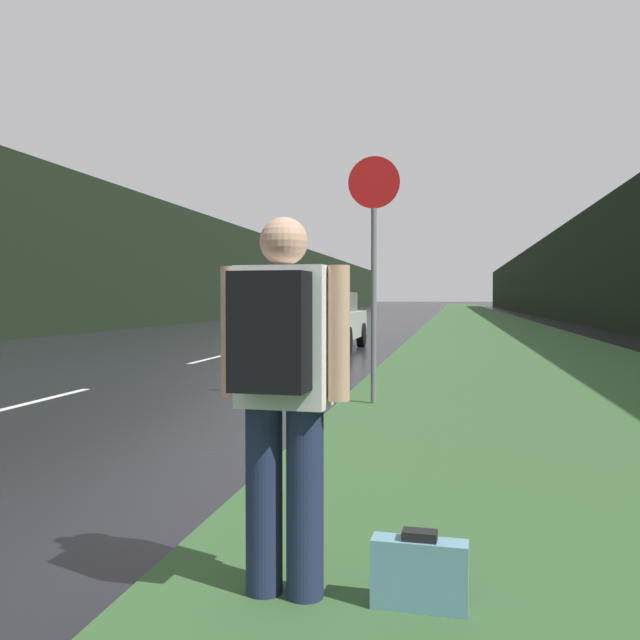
{
  "coord_description": "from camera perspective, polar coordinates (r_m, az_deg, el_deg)",
  "views": [
    {
      "loc": [
        5.4,
        -0.83,
        1.36
      ],
      "look_at": [
        2.43,
        14.1,
        0.87
      ],
      "focal_mm": 38.0,
      "sensor_mm": 36.0,
      "label": 1
    }
  ],
  "objects": [
    {
      "name": "grass_verge",
      "position": [
        40.88,
        13.37,
        -0.12
      ],
      "size": [
        6.0,
        240.0,
        0.02
      ],
      "primitive_type": "cube",
      "color": "#33562D",
      "rests_on": "ground_plane"
    },
    {
      "name": "lane_stripe_b",
      "position": [
        9.51,
        -23.67,
        -6.52
      ],
      "size": [
        0.12,
        3.0,
        0.01
      ],
      "primitive_type": "cube",
      "color": "silver",
      "rests_on": "ground_plane"
    },
    {
      "name": "lane_stripe_c",
      "position": [
        15.72,
        -8.9,
        -3.14
      ],
      "size": [
        0.12,
        3.0,
        0.01
      ],
      "primitive_type": "cube",
      "color": "silver",
      "rests_on": "ground_plane"
    },
    {
      "name": "lane_stripe_d",
      "position": [
        22.41,
        -2.73,
        -1.64
      ],
      "size": [
        0.12,
        3.0,
        0.01
      ],
      "primitive_type": "cube",
      "color": "silver",
      "rests_on": "ground_plane"
    },
    {
      "name": "lane_stripe_e",
      "position": [
        29.24,
        0.58,
        -0.83
      ],
      "size": [
        0.12,
        3.0,
        0.01
      ],
      "primitive_type": "cube",
      "color": "silver",
      "rests_on": "ground_plane"
    },
    {
      "name": "lane_stripe_f",
      "position": [
        36.14,
        2.63,
        -0.33
      ],
      "size": [
        0.12,
        3.0,
        0.01
      ],
      "primitive_type": "cube",
      "color": "silver",
      "rests_on": "ground_plane"
    },
    {
      "name": "treeline_far_side",
      "position": [
        53.12,
        -5.57,
        3.74
      ],
      "size": [
        2.0,
        140.0,
        6.29
      ],
      "primitive_type": "cube",
      "color": "black",
      "rests_on": "ground_plane"
    },
    {
      "name": "treeline_near_side",
      "position": [
        51.41,
        19.69,
        3.49
      ],
      "size": [
        2.0,
        140.0,
        5.91
      ],
      "primitive_type": "cube",
      "color": "black",
      "rests_on": "ground_plane"
    },
    {
      "name": "stop_sign",
      "position": [
        8.65,
        4.55,
        5.44
      ],
      "size": [
        0.66,
        0.07,
        3.16
      ],
      "color": "slate",
      "rests_on": "ground_plane"
    },
    {
      "name": "hitchhiker_with_backpack",
      "position": [
        3.0,
        -3.25,
        -5.24
      ],
      "size": [
        0.6,
        0.42,
        1.72
      ],
      "rotation": [
        0.0,
        0.0,
        -0.05
      ],
      "color": "#1E2847",
      "rests_on": "ground_plane"
    },
    {
      "name": "suitcase",
      "position": [
        3.14,
        8.38,
        -20.49
      ],
      "size": [
        0.42,
        0.14,
        0.36
      ],
      "rotation": [
        0.0,
        0.0,
        -0.05
      ],
      "color": "#6093A8",
      "rests_on": "ground_plane"
    },
    {
      "name": "car_passing_near",
      "position": [
        17.96,
        0.21,
        -0.06
      ],
      "size": [
        1.94,
        4.3,
        1.52
      ],
      "rotation": [
        0.0,
        0.0,
        3.14
      ],
      "color": "#BCBCBC",
      "rests_on": "ground_plane"
    }
  ]
}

